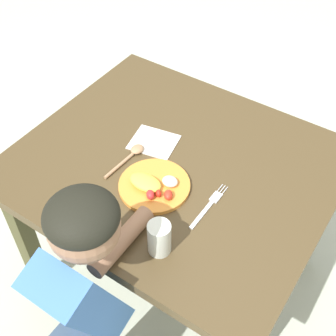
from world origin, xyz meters
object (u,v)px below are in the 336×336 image
at_px(plate, 154,185).
at_px(person, 85,313).
at_px(fork, 209,206).
at_px(spoon, 132,154).
at_px(drinking_cup, 159,238).

height_order(plate, person, person).
distance_m(fork, person, 0.47).
xyz_separation_m(spoon, drinking_cup, (0.29, -0.25, 0.04)).
bearing_deg(plate, person, -82.90).
height_order(spoon, drinking_cup, drinking_cup).
bearing_deg(spoon, plate, -114.04).
relative_size(spoon, drinking_cup, 1.74).
distance_m(plate, drinking_cup, 0.23).
distance_m(plate, person, 0.42).
height_order(fork, drinking_cup, drinking_cup).
xyz_separation_m(fork, spoon, (-0.32, 0.04, 0.01)).
xyz_separation_m(plate, fork, (0.18, 0.03, -0.01)).
bearing_deg(person, drinking_cup, 68.14).
relative_size(fork, spoon, 1.09).
bearing_deg(plate, spoon, 152.07).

